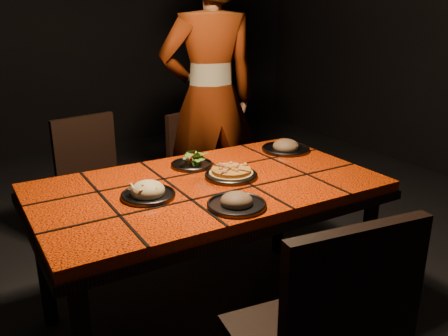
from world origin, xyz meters
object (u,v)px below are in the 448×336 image
diner (210,99)px  chair_far_right (199,165)px  dining_table (208,198)px  plate_pizza (231,174)px  plate_pasta (148,192)px  chair_far_left (95,179)px

diner → chair_far_right: bearing=18.4°
dining_table → chair_far_right: 1.03m
diner → plate_pizza: (-0.40, -0.93, -0.18)m
dining_table → plate_pasta: (-0.31, -0.02, 0.10)m
chair_far_left → plate_pasta: bearing=-101.9°
dining_table → chair_far_right: size_ratio=1.88×
diner → plate_pasta: size_ratio=7.88×
diner → chair_far_left: bearing=6.9°
chair_far_right → chair_far_left: bearing=158.2°
dining_table → plate_pizza: size_ratio=5.52×
dining_table → plate_pizza: (0.14, 0.01, 0.10)m
plate_pasta → chair_far_left: bearing=88.4°
diner → dining_table: bearing=69.1°
dining_table → chair_far_left: (-0.28, 0.96, -0.16)m
dining_table → diner: size_ratio=0.86×
chair_far_right → plate_pizza: 1.00m
plate_pizza → plate_pasta: plate_pasta is taller
plate_pizza → chair_far_left: bearing=113.5°
chair_far_right → diner: bearing=-8.6°
plate_pizza → plate_pasta: bearing=-176.1°
dining_table → plate_pizza: bearing=2.8°
dining_table → plate_pizza: plate_pizza is taller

